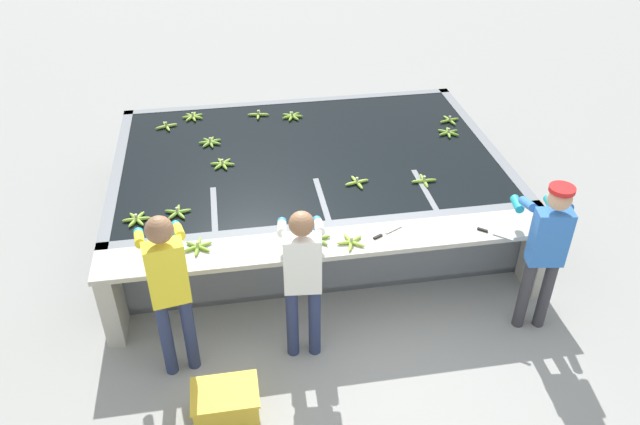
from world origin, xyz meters
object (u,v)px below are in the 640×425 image
banana_bunch_floating_3 (292,116)px  banana_bunch_floating_10 (166,126)px  worker_2 (546,244)px  banana_bunch_floating_7 (178,212)px  knife_0 (490,232)px  banana_bunch_ledge_1 (317,239)px  banana_bunch_floating_2 (137,219)px  banana_bunch_ledge_0 (198,247)px  worker_1 (302,272)px  banana_bunch_floating_0 (357,182)px  worker_0 (168,282)px  banana_bunch_floating_5 (424,181)px  banana_bunch_floating_11 (222,164)px  banana_bunch_floating_1 (193,117)px  banana_bunch_floating_4 (210,142)px  banana_bunch_floating_6 (258,114)px  banana_bunch_floating_8 (448,133)px  crate (226,405)px  banana_bunch_ledge_2 (351,242)px  knife_1 (383,234)px  banana_bunch_floating_9 (449,120)px

banana_bunch_floating_3 → banana_bunch_floating_10: (-1.59, -0.03, 0.00)m
worker_2 → banana_bunch_floating_7: (-3.30, 1.22, -0.10)m
banana_bunch_floating_10 → knife_0: banana_bunch_floating_10 is taller
banana_bunch_floating_3 → banana_bunch_ledge_1: banana_bunch_ledge_1 is taller
banana_bunch_floating_2 → banana_bunch_ledge_0: banana_bunch_ledge_0 is taller
worker_1 → banana_bunch_floating_0: 1.68m
worker_0 → banana_bunch_floating_5: size_ratio=5.93×
banana_bunch_floating_11 → banana_bunch_floating_10: bearing=121.7°
worker_2 → banana_bunch_floating_3: (-1.89, 3.20, -0.10)m
banana_bunch_floating_10 → banana_bunch_floating_1: bearing=34.2°
banana_bunch_floating_4 → banana_bunch_floating_5: size_ratio=1.00×
worker_0 → banana_bunch_ledge_0: worker_0 is taller
worker_2 → worker_0: bearing=-179.8°
worker_0 → banana_bunch_floating_2: size_ratio=5.91×
banana_bunch_floating_6 → banana_bunch_floating_2: bearing=-122.6°
banana_bunch_floating_3 → banana_bunch_floating_2: bearing=-131.5°
banana_bunch_floating_6 → knife_0: (1.96, -2.92, -0.01)m
banana_bunch_floating_8 → crate: size_ratio=0.51×
banana_bunch_floating_11 → banana_bunch_ledge_2: (1.13, -1.67, 0.00)m
worker_0 → banana_bunch_floating_0: worker_0 is taller
worker_1 → banana_bunch_ledge_1: (0.21, 0.55, -0.08)m
banana_bunch_floating_4 → banana_bunch_floating_8: 2.89m
banana_bunch_ledge_2 → banana_bunch_floating_11: bearing=124.1°
banana_bunch_floating_2 → banana_bunch_floating_6: 2.56m
knife_0 → knife_1: (-1.01, 0.14, 0.00)m
worker_1 → banana_bunch_floating_2: 1.88m
knife_0 → banana_bunch_floating_3: bearing=118.7°
banana_bunch_floating_9 → knife_1: size_ratio=0.87×
banana_bunch_floating_7 → knife_0: bearing=-15.6°
banana_bunch_floating_7 → banana_bunch_ledge_2: (1.61, -0.77, 0.00)m
banana_bunch_floating_11 → banana_bunch_ledge_2: bearing=-55.9°
banana_bunch_floating_0 → banana_bunch_floating_7: bearing=-172.0°
worker_1 → banana_bunch_floating_4: 2.75m
crate → banana_bunch_ledge_0: bearing=96.6°
crate → banana_bunch_ledge_1: bearing=51.7°
banana_bunch_ledge_2 → banana_bunch_ledge_0: bearing=173.3°
banana_bunch_floating_2 → banana_bunch_floating_8: 3.85m
banana_bunch_floating_9 → crate: 4.61m
banana_bunch_floating_5 → knife_1: bearing=-127.9°
banana_bunch_ledge_0 → knife_1: size_ratio=0.87×
banana_bunch_floating_3 → banana_bunch_floating_8: bearing=-22.9°
banana_bunch_floating_3 → banana_bunch_floating_5: size_ratio=1.00×
banana_bunch_floating_1 → banana_bunch_floating_0: bearing=-47.7°
worker_2 → worker_1: bearing=179.9°
knife_0 → banana_bunch_ledge_1: bearing=174.6°
banana_bunch_floating_9 → banana_bunch_ledge_0: (-3.17, -2.14, 0.00)m
banana_bunch_floating_3 → banana_bunch_floating_0: bearing=-74.5°
worker_1 → banana_bunch_floating_7: worker_1 is taller
banana_bunch_floating_1 → banana_bunch_floating_2: same height
banana_bunch_floating_2 → banana_bunch_floating_4: same height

